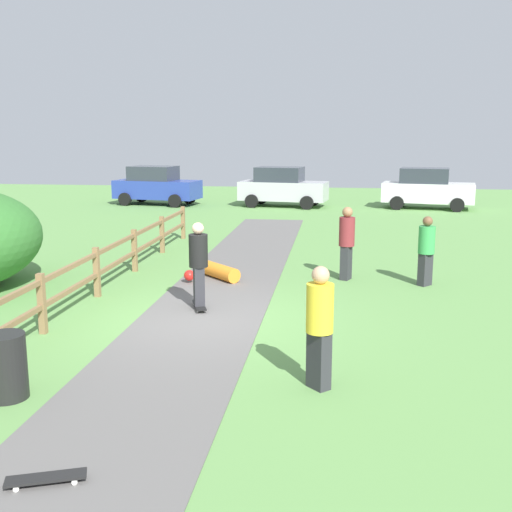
{
  "coord_description": "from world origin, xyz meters",
  "views": [
    {
      "loc": [
        2.56,
        -11.34,
        3.52
      ],
      "look_at": [
        0.91,
        1.29,
        1.0
      ],
      "focal_mm": 43.54,
      "sensor_mm": 36.0,
      "label": 1
    }
  ],
  "objects_px": {
    "bystander_maroon": "(347,240)",
    "skater_fallen": "(216,271)",
    "bystander_green": "(426,248)",
    "parked_car_silver": "(282,187)",
    "skater_riding": "(199,261)",
    "skateboard_loose": "(46,478)",
    "parked_car_white": "(427,188)",
    "bystander_yellow": "(320,322)",
    "parked_car_blue": "(156,185)",
    "trash_bin": "(6,366)"
  },
  "relations": [
    {
      "from": "bystander_green",
      "to": "parked_car_silver",
      "type": "relative_size",
      "value": 0.37
    },
    {
      "from": "trash_bin",
      "to": "skater_riding",
      "type": "distance_m",
      "value": 4.86
    },
    {
      "from": "parked_car_silver",
      "to": "parked_car_blue",
      "type": "relative_size",
      "value": 1.0
    },
    {
      "from": "bystander_maroon",
      "to": "parked_car_blue",
      "type": "height_order",
      "value": "parked_car_blue"
    },
    {
      "from": "trash_bin",
      "to": "skateboard_loose",
      "type": "relative_size",
      "value": 1.1
    },
    {
      "from": "parked_car_silver",
      "to": "skater_fallen",
      "type": "bearing_deg",
      "value": -90.91
    },
    {
      "from": "bystander_maroon",
      "to": "parked_car_silver",
      "type": "height_order",
      "value": "parked_car_silver"
    },
    {
      "from": "trash_bin",
      "to": "parked_car_silver",
      "type": "distance_m",
      "value": 22.9
    },
    {
      "from": "bystander_yellow",
      "to": "parked_car_silver",
      "type": "bearing_deg",
      "value": 96.4
    },
    {
      "from": "skateboard_loose",
      "to": "parked_car_white",
      "type": "height_order",
      "value": "parked_car_white"
    },
    {
      "from": "skater_fallen",
      "to": "bystander_maroon",
      "type": "relative_size",
      "value": 0.75
    },
    {
      "from": "skater_fallen",
      "to": "parked_car_white",
      "type": "distance_m",
      "value": 17.19
    },
    {
      "from": "skateboard_loose",
      "to": "skater_riding",
      "type": "bearing_deg",
      "value": 88.79
    },
    {
      "from": "skater_fallen",
      "to": "skater_riding",
      "type": "bearing_deg",
      "value": -86.16
    },
    {
      "from": "bystander_yellow",
      "to": "bystander_green",
      "type": "bearing_deg",
      "value": 70.17
    },
    {
      "from": "skater_fallen",
      "to": "parked_car_white",
      "type": "relative_size",
      "value": 0.3
    },
    {
      "from": "skater_riding",
      "to": "parked_car_blue",
      "type": "distance_m",
      "value": 19.33
    },
    {
      "from": "bystander_yellow",
      "to": "skater_riding",
      "type": "bearing_deg",
      "value": 124.64
    },
    {
      "from": "skater_riding",
      "to": "parked_car_silver",
      "type": "distance_m",
      "value": 18.29
    },
    {
      "from": "skateboard_loose",
      "to": "bystander_yellow",
      "type": "height_order",
      "value": "bystander_yellow"
    },
    {
      "from": "parked_car_silver",
      "to": "parked_car_white",
      "type": "height_order",
      "value": "same"
    },
    {
      "from": "trash_bin",
      "to": "parked_car_white",
      "type": "bearing_deg",
      "value": 69.4
    },
    {
      "from": "bystander_maroon",
      "to": "parked_car_blue",
      "type": "xyz_separation_m",
      "value": [
        -9.25,
        15.22,
        -0.03
      ]
    },
    {
      "from": "bystander_maroon",
      "to": "parked_car_white",
      "type": "distance_m",
      "value": 15.73
    },
    {
      "from": "bystander_green",
      "to": "parked_car_white",
      "type": "relative_size",
      "value": 0.37
    },
    {
      "from": "bystander_green",
      "to": "skater_riding",
      "type": "bearing_deg",
      "value": -150.8
    },
    {
      "from": "parked_car_white",
      "to": "bystander_yellow",
      "type": "bearing_deg",
      "value": -101.39
    },
    {
      "from": "skater_riding",
      "to": "parked_car_blue",
      "type": "bearing_deg",
      "value": 108.91
    },
    {
      "from": "skateboard_loose",
      "to": "parked_car_silver",
      "type": "relative_size",
      "value": 0.19
    },
    {
      "from": "bystander_maroon",
      "to": "skater_fallen",
      "type": "bearing_deg",
      "value": -172.69
    },
    {
      "from": "trash_bin",
      "to": "parked_car_blue",
      "type": "bearing_deg",
      "value": 101.46
    },
    {
      "from": "skateboard_loose",
      "to": "bystander_maroon",
      "type": "bearing_deg",
      "value": 71.96
    },
    {
      "from": "skateboard_loose",
      "to": "bystander_green",
      "type": "relative_size",
      "value": 0.5
    },
    {
      "from": "bystander_yellow",
      "to": "parked_car_white",
      "type": "xyz_separation_m",
      "value": [
        4.42,
        21.95,
        -0.01
      ]
    },
    {
      "from": "trash_bin",
      "to": "bystander_green",
      "type": "distance_m",
      "value": 9.71
    },
    {
      "from": "skateboard_loose",
      "to": "bystander_maroon",
      "type": "distance_m",
      "value": 10.11
    },
    {
      "from": "skateboard_loose",
      "to": "parked_car_blue",
      "type": "xyz_separation_m",
      "value": [
        -6.13,
        24.8,
        0.87
      ]
    },
    {
      "from": "bystander_maroon",
      "to": "parked_car_white",
      "type": "xyz_separation_m",
      "value": [
        3.97,
        15.22,
        -0.03
      ]
    },
    {
      "from": "skater_riding",
      "to": "skateboard_loose",
      "type": "xyz_separation_m",
      "value": [
        -0.14,
        -6.51,
        -0.92
      ]
    },
    {
      "from": "bystander_yellow",
      "to": "parked_car_blue",
      "type": "bearing_deg",
      "value": 111.83
    },
    {
      "from": "skater_riding",
      "to": "bystander_maroon",
      "type": "xyz_separation_m",
      "value": [
        2.98,
        3.07,
        -0.01
      ]
    },
    {
      "from": "trash_bin",
      "to": "parked_car_blue",
      "type": "xyz_separation_m",
      "value": [
        -4.63,
        22.83,
        0.51
      ]
    },
    {
      "from": "skateboard_loose",
      "to": "parked_car_blue",
      "type": "height_order",
      "value": "parked_car_blue"
    },
    {
      "from": "skater_riding",
      "to": "parked_car_silver",
      "type": "bearing_deg",
      "value": 89.79
    },
    {
      "from": "skateboard_loose",
      "to": "parked_car_white",
      "type": "relative_size",
      "value": 0.18
    },
    {
      "from": "skater_fallen",
      "to": "bystander_yellow",
      "type": "xyz_separation_m",
      "value": [
        2.71,
        -6.32,
        0.77
      ]
    },
    {
      "from": "bystander_green",
      "to": "parked_car_silver",
      "type": "xyz_separation_m",
      "value": [
        -4.75,
        15.59,
        0.06
      ]
    },
    {
      "from": "parked_car_white",
      "to": "bystander_green",
      "type": "bearing_deg",
      "value": -97.77
    },
    {
      "from": "skateboard_loose",
      "to": "parked_car_silver",
      "type": "height_order",
      "value": "parked_car_silver"
    },
    {
      "from": "skater_riding",
      "to": "parked_car_silver",
      "type": "xyz_separation_m",
      "value": [
        0.07,
        18.29,
        -0.05
      ]
    }
  ]
}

